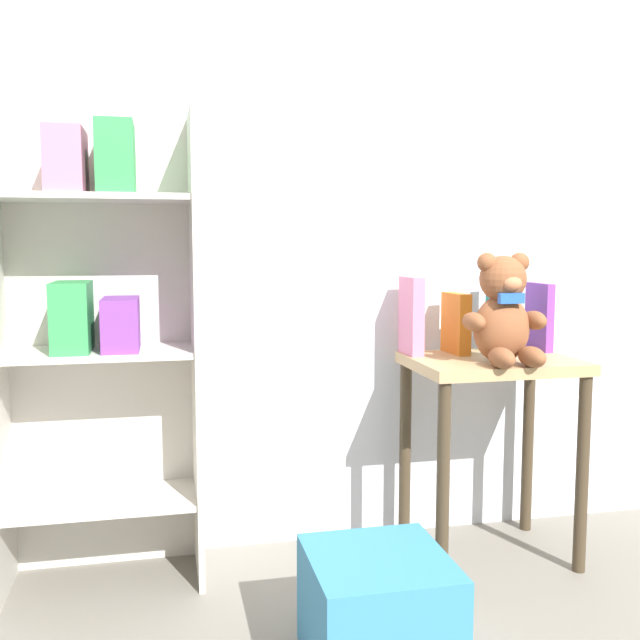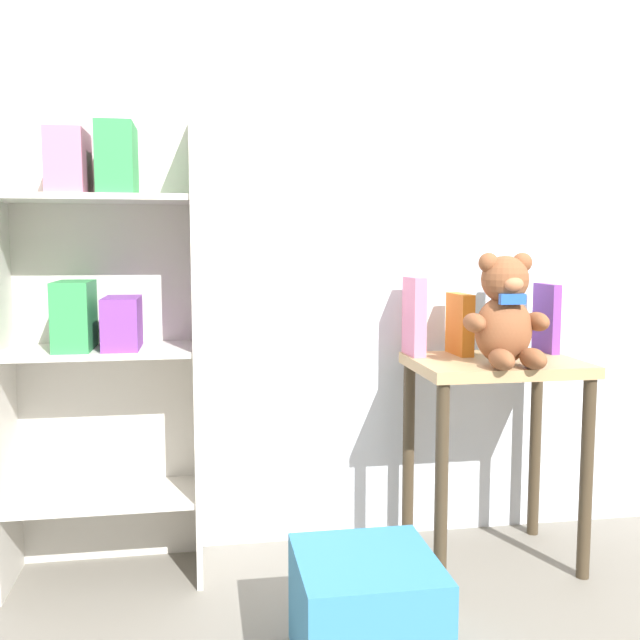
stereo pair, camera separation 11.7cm
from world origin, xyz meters
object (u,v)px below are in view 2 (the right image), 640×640
book_standing_teal (503,315)px  book_standing_purple (546,318)px  book_standing_pink (414,316)px  teddy_bear (506,314)px  storage_bin (366,614)px  bookshelf_side (100,317)px  display_table (494,400)px  book_standing_orange (460,324)px

book_standing_teal → book_standing_purple: size_ratio=1.10×
book_standing_pink → book_standing_purple: book_standing_pink is taller
teddy_bear → storage_bin: teddy_bear is taller
book_standing_purple → bookshelf_side: bearing=179.6°
display_table → book_standing_pink: size_ratio=2.58×
book_standing_purple → book_standing_teal: bearing=179.4°
display_table → teddy_bear: size_ratio=1.95×
bookshelf_side → book_standing_pink: size_ratio=5.52×
teddy_bear → book_standing_orange: bearing=106.6°
teddy_bear → book_standing_pink: size_ratio=1.32×
teddy_bear → storage_bin: (-0.53, -0.43, -0.68)m
book_standing_orange → storage_bin: size_ratio=0.58×
display_table → book_standing_orange: book_standing_orange is taller
book_standing_purple → storage_bin: 1.20m
display_table → book_standing_pink: 0.37m
display_table → book_standing_teal: size_ratio=2.62×
teddy_bear → book_standing_pink: (-0.22, 0.22, -0.03)m
teddy_bear → book_standing_pink: 0.32m
book_standing_pink → storage_bin: (-0.31, -0.65, -0.66)m
display_table → book_standing_purple: 0.36m
bookshelf_side → teddy_bear: size_ratio=4.17×
book_standing_teal → book_standing_purple: bearing=-1.5°
bookshelf_side → book_standing_teal: bearing=0.1°
display_table → teddy_bear: (-0.01, -0.10, 0.29)m
book_standing_pink → book_standing_orange: 0.16m
book_standing_pink → book_standing_orange: size_ratio=1.27×
display_table → storage_bin: display_table is taller
bookshelf_side → storage_bin: bookshelf_side is taller
book_standing_teal → bookshelf_side: bearing=178.8°
display_table → bookshelf_side: bearing=174.5°
display_table → book_standing_orange: bearing=123.5°
display_table → book_standing_pink: book_standing_pink is taller
book_standing_pink → book_standing_orange: book_standing_pink is taller
display_table → teddy_bear: bearing=-97.9°
book_standing_teal → book_standing_purple: 0.16m
book_standing_orange → display_table: bearing=-58.8°
book_standing_orange → book_standing_pink: bearing=174.2°
book_standing_teal → book_standing_purple: (0.16, -0.00, -0.01)m
storage_bin → bookshelf_side: bearing=136.8°
book_standing_pink → book_standing_teal: bearing=-1.9°
teddy_bear → book_standing_teal: bearing=67.5°
display_table → storage_bin: (-0.54, -0.53, -0.39)m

